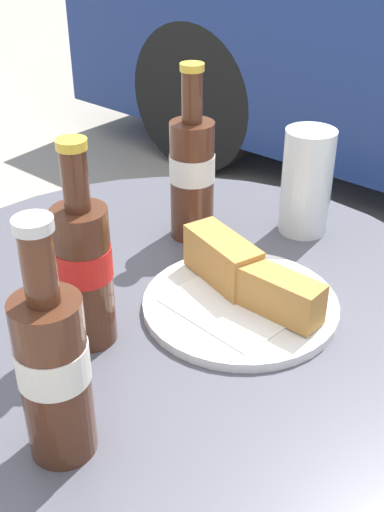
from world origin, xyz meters
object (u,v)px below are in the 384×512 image
(cola_bottle_left, at_px, (54,368))
(cola_bottle_center, at_px, (192,173))
(bistro_table, at_px, (174,402))
(cola_bottle_right, at_px, (84,268))
(lunch_plate_near, at_px, (242,291))
(drinking_glass, at_px, (306,186))

(cola_bottle_left, distance_m, cola_bottle_center, 0.43)
(bistro_table, bearing_deg, cola_bottle_left, -70.79)
(bistro_table, xyz_separation_m, cola_bottle_left, (0.08, -0.24, 0.27))
(bistro_table, bearing_deg, cola_bottle_right, -101.07)
(bistro_table, distance_m, cola_bottle_center, 0.33)
(bistro_table, bearing_deg, lunch_plate_near, 36.03)
(cola_bottle_right, height_order, drinking_glass, cola_bottle_right)
(cola_bottle_center, height_order, drinking_glass, cola_bottle_center)
(cola_bottle_left, bearing_deg, drinking_glass, 97.12)
(cola_bottle_center, relative_size, drinking_glass, 1.61)
(cola_bottle_center, distance_m, drinking_glass, 0.17)
(cola_bottle_left, height_order, lunch_plate_near, cola_bottle_left)
(bistro_table, height_order, drinking_glass, drinking_glass)
(cola_bottle_right, relative_size, drinking_glass, 1.54)
(bistro_table, height_order, lunch_plate_near, lunch_plate_near)
(cola_bottle_right, height_order, cola_bottle_center, cola_bottle_center)
(bistro_table, distance_m, lunch_plate_near, 0.21)
(cola_bottle_right, relative_size, cola_bottle_center, 0.96)
(bistro_table, xyz_separation_m, drinking_glass, (0.02, 0.27, 0.24))
(cola_bottle_left, relative_size, lunch_plate_near, 1.00)
(cola_bottle_left, height_order, drinking_glass, cola_bottle_left)
(bistro_table, relative_size, cola_bottle_right, 3.24)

